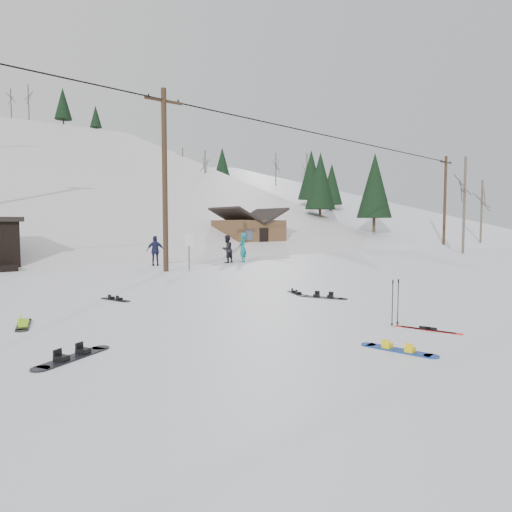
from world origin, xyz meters
TOP-DOWN VIEW (x-y plane):
  - ground at (0.00, 0.00)m, footprint 200.00×200.00m
  - ridge_right at (38.00, 50.00)m, footprint 45.66×93.98m
  - treeline_right at (36.00, 42.00)m, footprint 20.00×60.00m
  - utility_pole at (2.00, 14.00)m, footprint 2.00×0.26m
  - utility_pole_right at (34.00, 17.00)m, footprint 2.00×0.26m
  - trail_sign at (3.10, 13.58)m, footprint 0.50×0.09m
  - cabin at (15.00, 24.00)m, footprint 5.39×4.40m
  - hero_snowboard at (-1.38, -1.74)m, footprint 0.52×1.47m
  - hero_skis at (0.57, -1.18)m, footprint 0.47×1.43m
  - ski_poles at (0.40, -0.43)m, footprint 0.30×0.08m
  - board_scatter_a at (-6.29, 1.57)m, footprint 1.53×0.95m
  - board_scatter_b at (-3.33, 7.12)m, footprint 0.54×1.24m
  - board_scatter_c at (-6.37, 5.00)m, footprint 0.59×1.45m
  - board_scatter_d at (2.07, 3.38)m, footprint 0.84×1.45m
  - board_scatter_f at (1.99, 4.55)m, footprint 0.63×1.23m
  - skier_teal at (8.30, 15.97)m, footprint 0.80×0.75m
  - skier_dark at (7.24, 16.16)m, footprint 0.96×0.83m
  - skier_pink at (13.31, 22.70)m, footprint 1.38×1.21m
  - skier_navy at (2.96, 17.09)m, footprint 1.08×0.86m

SIDE VIEW (x-z plane):
  - ridge_right at x=38.00m, z-range -38.30..16.30m
  - ground at x=0.00m, z-range 0.00..0.00m
  - treeline_right at x=36.00m, z-range -5.00..5.00m
  - hero_skis at x=0.57m, z-range -0.02..0.06m
  - board_scatter_b at x=-3.33m, z-range -0.02..0.07m
  - board_scatter_f at x=1.99m, z-range -0.02..0.07m
  - board_scatter_c at x=-6.37m, z-range -0.03..0.08m
  - hero_snowboard at x=-1.38m, z-range -0.03..0.08m
  - board_scatter_d at x=2.07m, z-range -0.03..0.08m
  - board_scatter_a at x=-6.29m, z-range -0.03..0.09m
  - ski_poles at x=0.40m, z-range 0.01..1.09m
  - skier_dark at x=7.24m, z-range 0.00..1.69m
  - skier_navy at x=2.96m, z-range 0.00..1.71m
  - skier_teal at x=8.30m, z-range 0.00..1.83m
  - skier_pink at x=13.31m, z-range 0.00..1.85m
  - trail_sign at x=3.10m, z-range 0.35..2.20m
  - cabin at x=15.00m, z-range -0.40..3.37m
  - utility_pole at x=2.00m, z-range 0.18..9.18m
  - utility_pole_right at x=34.00m, z-range 0.18..9.18m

